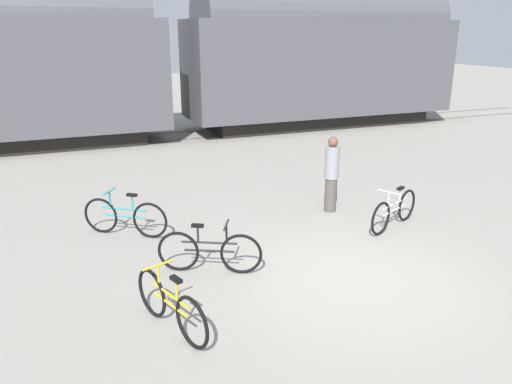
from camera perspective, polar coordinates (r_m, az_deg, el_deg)
name	(u,v)px	position (r m, az deg, el deg)	size (l,w,h in m)	color
ground_plane	(353,277)	(8.50, 11.01, -9.50)	(80.00, 80.00, 0.00)	gray
freight_train	(175,55)	(19.00, -9.24, 15.23)	(23.16, 3.08, 5.70)	black
rail_near	(184,139)	(18.69, -8.28, 5.96)	(35.16, 0.07, 0.01)	#4C4238
rail_far	(175,132)	(20.06, -9.27, 6.75)	(35.16, 0.07, 0.01)	#4C4238
bicycle_black	(210,251)	(8.38, -5.33, -6.78)	(1.59, 0.85, 0.88)	black
bicycle_teal	(125,217)	(10.12, -14.75, -2.77)	(1.48, 1.10, 0.90)	black
bicycle_yellow	(171,305)	(6.93, -9.73, -12.66)	(0.62, 1.63, 0.89)	black
bicycle_silver	(394,211)	(10.57, 15.52, -2.07)	(1.62, 0.79, 0.85)	black
person_in_grey	(332,174)	(11.08, 8.63, 2.05)	(0.31, 0.31, 1.70)	#514C47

